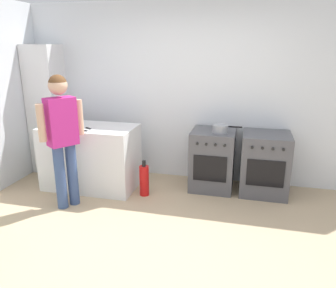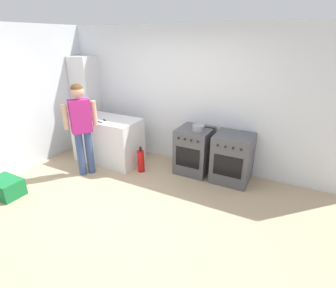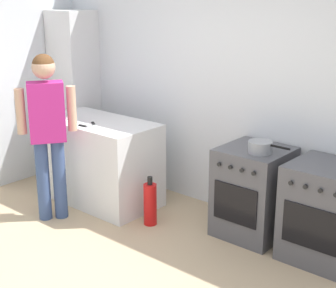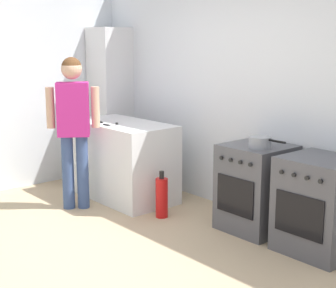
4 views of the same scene
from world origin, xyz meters
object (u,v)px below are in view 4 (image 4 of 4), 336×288
Objects in this scene: oven_left at (256,188)px; knife_carving at (98,121)px; fire_extinguisher at (162,197)px; knife_paring at (108,125)px; knife_utility at (117,125)px; pot at (260,142)px; person at (73,119)px; oven_right at (320,205)px; larder_cabinet at (110,103)px.

knife_carving is (-1.96, -0.54, 0.48)m from oven_left.
knife_carving is 1.29m from fire_extinguisher.
knife_paring is 0.10m from knife_utility.
person reaches higher than pot.
knife_utility reaches higher than oven_left.
pot is at bearing 22.13° from fire_extinguisher.
person is (-2.44, -1.01, 0.57)m from oven_right.
knife_utility is at bearing -167.11° from oven_right.
knife_utility is at bearing -176.02° from fire_extinguisher.
person is 1.45m from larder_cabinet.
pot is 1.73× the size of knife_utility.
larder_cabinet is (-1.06, 0.63, 0.10)m from knife_utility.
pot reaches higher than knife_carving.
knife_paring is at bearing -104.82° from knife_utility.
oven_right is (0.72, 0.00, 0.00)m from oven_left.
knife_carving is 0.53m from person.
pot reaches higher than oven_right.
fire_extinguisher is (-0.87, -0.48, -0.21)m from oven_left.
knife_paring reaches higher than fire_extinguisher.
knife_paring is at bearing -158.83° from oven_left.
oven_left is 2.08m from person.
larder_cabinet reaches higher than pot.
knife_carving is 0.20× the size of person.
knife_paring is 0.11× the size of larder_cabinet.
pot is 2.11m from knife_carving.
knife_carving is 1.44× the size of knife_utility.
oven_left is at bearing 15.46° from knife_carving.
knife_utility is 0.51m from person.
person is (0.24, -0.47, 0.09)m from knife_carving.
oven_right is 1.67m from fire_extinguisher.
fire_extinguisher is (-1.59, -0.48, -0.21)m from oven_right.
knife_paring and knife_carving have the same top height.
larder_cabinet is (-1.78, 0.58, 0.78)m from fire_extinguisher.
knife_paring is 0.64× the size of knife_carving.
oven_right reaches higher than fire_extinguisher.
oven_right is 2.42m from knife_utility.
pot is at bearing -3.87° from larder_cabinet.
person is at bearing -50.13° from larder_cabinet.
knife_utility is (0.37, 0.01, 0.00)m from knife_carving.
knife_paring is at bearing -13.77° from knife_carving.
knife_paring is 1.27m from larder_cabinet.
person is at bearing -157.55° from oven_right.
pot reaches higher than knife_paring.
oven_right is at bearing 0.00° from oven_left.
knife_utility is at bearing -165.29° from pot.
oven_left is 1.00× the size of oven_right.
fire_extinguisher is at bearing -157.87° from pot.
oven_right is 0.42× the size of larder_cabinet.
knife_carving is at bearing 166.23° from knife_paring.
person is 0.83× the size of larder_cabinet.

